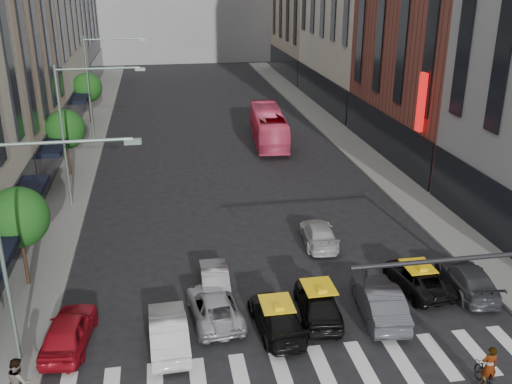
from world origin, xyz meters
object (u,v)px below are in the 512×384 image
bus (268,126)px  motorcycle (487,379)px  streetlamp_far (98,74)px  car_red (69,330)px  taxi_center (318,302)px  streetlamp_near (24,223)px  pedestrian_near (19,381)px  taxi_left (276,317)px  car_white_front (168,331)px  streetlamp_mid (77,118)px

bus → motorcycle: bearing=98.2°
streetlamp_far → motorcycle: size_ratio=4.71×
car_red → taxi_center: 10.58m
streetlamp_near → motorcycle: 17.67m
bus → car_red: bearing=69.0°
bus → pedestrian_near: bearing=69.7°
streetlamp_far → car_red: streetlamp_far is taller
taxi_left → motorcycle: (6.77, -5.02, -0.14)m
taxi_left → motorcycle: bearing=139.5°
taxi_center → car_white_front: bearing=14.8°
pedestrian_near → taxi_left: bearing=-94.8°
taxi_left → car_red: bearing=-6.5°
streetlamp_far → taxi_center: 33.37m
car_red → taxi_left: (8.56, -0.39, -0.08)m
streetlamp_mid → motorcycle: streetlamp_mid is taller
car_white_front → taxi_center: size_ratio=1.00×
car_red → streetlamp_mid: bearing=-80.3°
taxi_center → pedestrian_near: bearing=23.1°
bus → motorcycle: size_ratio=5.61×
car_white_front → pedestrian_near: (-5.20, -2.62, 0.36)m
streetlamp_far → taxi_center: size_ratio=2.08×
car_red → taxi_left: bearing=-176.0°
taxi_center → motorcycle: 7.44m
streetlamp_near → taxi_left: size_ratio=2.05×
taxi_left → streetlamp_mid: bearing=-62.9°
streetlamp_mid → streetlamp_far: size_ratio=1.00×
streetlamp_near → car_red: bearing=42.1°
car_white_front → taxi_center: taxi_center is taller
streetlamp_far → car_red: bearing=-88.5°
bus → pedestrian_near: bus is taller
streetlamp_near → car_red: size_ratio=2.14×
motorcycle → streetlamp_mid: bearing=-47.1°
taxi_left → taxi_center: taxi_center is taller
streetlamp_far → car_white_front: 32.72m
motorcycle → pedestrian_near: 16.67m
car_white_front → bus: (9.66, 28.41, 0.78)m
streetlamp_far → taxi_left: streetlamp_far is taller
streetlamp_far → streetlamp_near: bearing=-90.0°
streetlamp_near → taxi_center: bearing=5.4°
taxi_center → pedestrian_near: pedestrian_near is taller
bus → pedestrian_near: 34.41m
streetlamp_mid → taxi_center: size_ratio=2.08×
taxi_left → taxi_center: 2.13m
car_white_front → pedestrian_near: bearing=24.7°
taxi_center → car_red: bearing=7.7°
taxi_center → streetlamp_mid: bearing=-46.6°
motorcycle → pedestrian_near: (-16.53, 2.08, 0.57)m
streetlamp_far → car_white_front: bearing=-81.4°
car_red → taxi_center: taxi_center is taller
car_red → taxi_center: (10.57, 0.31, 0.02)m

